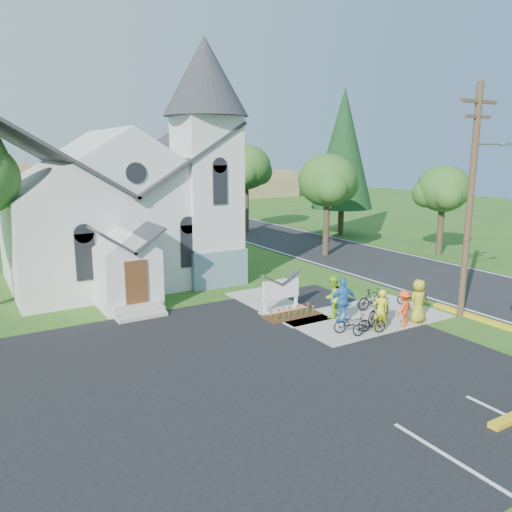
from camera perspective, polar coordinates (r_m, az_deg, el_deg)
ground at (r=21.41m, az=10.36°, el=-7.98°), size 120.00×120.00×0.00m
parking_lot at (r=16.20m, az=-4.20°, el=-14.52°), size 20.00×16.00×0.02m
road at (r=38.76m, az=6.87°, el=1.11°), size 8.00×90.00×0.02m
sidewalk at (r=22.72m, az=12.39°, el=-6.83°), size 7.00×4.00×0.05m
church at (r=28.68m, az=-14.92°, el=7.58°), size 12.35×12.00×13.00m
church_sign at (r=22.80m, az=2.86°, el=-3.85°), size 2.20×0.40×1.70m
flower_bed at (r=22.39m, az=4.13°, el=-6.82°), size 2.60×1.10×0.07m
utility_pole at (r=23.25m, az=23.42°, el=6.47°), size 3.45×0.28×10.00m
tree_road_near at (r=34.87m, az=8.17°, el=8.49°), size 4.00×4.00×7.05m
tree_road_mid at (r=45.03m, az=-1.12°, el=10.08°), size 4.40×4.40×7.80m
tree_road_far at (r=37.08m, az=20.62°, el=7.16°), size 3.60×3.60×6.30m
conifer at (r=43.58m, az=9.95°, el=11.96°), size 5.20×5.20×12.40m
distant_hills at (r=73.45m, az=-17.90°, el=7.40°), size 61.00×10.00×5.60m
cyclist_0 at (r=20.82m, az=14.06°, el=-6.04°), size 0.74×0.60×1.75m
bike_0 at (r=20.56m, az=10.92°, el=-7.50°), size 1.64×1.06×0.81m
cyclist_1 at (r=22.06m, az=8.71°, el=-4.66°), size 1.07×0.94×1.85m
bike_1 at (r=21.77m, az=13.85°, el=-6.08°), size 1.96×1.13×1.14m
cyclist_2 at (r=21.40m, az=9.91°, el=-5.07°), size 1.24×0.85×1.96m
bike_2 at (r=20.48m, az=12.80°, el=-7.65°), size 1.61×0.74×0.82m
cyclist_3 at (r=21.69m, az=16.53°, el=-5.75°), size 1.12×0.84×1.54m
bike_3 at (r=23.60m, az=13.21°, el=-4.83°), size 1.69×0.66×0.99m
cyclist_4 at (r=22.26m, az=18.05°, el=-4.92°), size 0.92×0.60×1.88m
bike_4 at (r=24.99m, az=17.39°, el=-4.35°), size 1.62×0.99×0.81m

